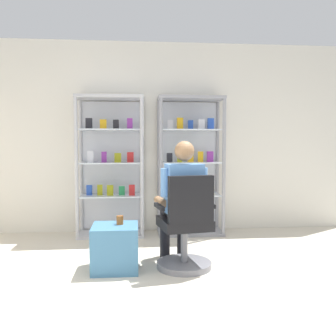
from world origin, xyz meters
The scene contains 8 objects.
ground_plane centered at (0.00, 0.00, 0.00)m, with size 7.20×7.20×0.00m, color beige.
back_wall centered at (0.00, 3.00, 1.35)m, with size 6.00×0.10×2.70m, color silver.
display_cabinet_left centered at (-0.55, 2.76, 0.96)m, with size 0.90×0.45×1.90m.
display_cabinet_right centered at (0.55, 2.76, 0.97)m, with size 0.90×0.45×1.90m.
office_chair centered at (0.29, 1.24, 0.39)m, with size 0.60×0.56×0.96m.
seated_shopkeeper centered at (0.26, 1.40, 0.71)m, with size 0.53×0.61×1.29m.
storage_crate centered at (-0.42, 1.31, 0.22)m, with size 0.46×0.46×0.45m, color teal.
tea_glass centered at (-0.37, 1.35, 0.49)m, with size 0.07×0.07×0.09m, color brown.
Camera 1 is at (-0.22, -2.35, 1.27)m, focal length 39.36 mm.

